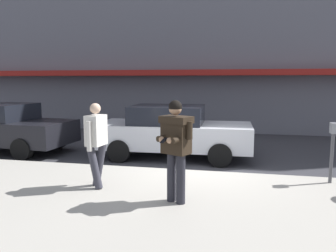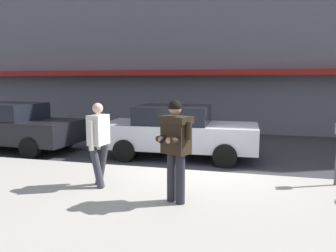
# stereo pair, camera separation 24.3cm
# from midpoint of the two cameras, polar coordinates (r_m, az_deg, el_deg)

# --- Properties ---
(ground_plane) EXTENTS (80.00, 80.00, 0.00)m
(ground_plane) POSITION_cam_midpoint_polar(r_m,az_deg,el_deg) (8.15, 5.00, -8.29)
(ground_plane) COLOR #333338
(sidewalk) EXTENTS (32.00, 5.30, 0.14)m
(sidewalk) POSITION_cam_midpoint_polar(r_m,az_deg,el_deg) (5.40, 12.34, -16.34)
(sidewalk) COLOR #A8A399
(sidewalk) RESTS_ON ground
(curb_paint_line) EXTENTS (28.00, 0.12, 0.01)m
(curb_paint_line) POSITION_cam_midpoint_polar(r_m,az_deg,el_deg) (8.15, 12.11, -8.41)
(curb_paint_line) COLOR silver
(curb_paint_line) RESTS_ON ground
(parked_sedan_near) EXTENTS (4.62, 2.18, 1.54)m
(parked_sedan_near) POSITION_cam_midpoint_polar(r_m,az_deg,el_deg) (11.82, -27.46, -0.17)
(parked_sedan_near) COLOR black
(parked_sedan_near) RESTS_ON ground
(parked_sedan_mid) EXTENTS (4.53, 1.98, 1.54)m
(parked_sedan_mid) POSITION_cam_midpoint_polar(r_m,az_deg,el_deg) (9.66, -0.00, -0.89)
(parked_sedan_mid) COLOR silver
(parked_sedan_mid) RESTS_ON ground
(man_texting_on_phone) EXTENTS (0.62, 0.65, 1.81)m
(man_texting_on_phone) POSITION_cam_midpoint_polar(r_m,az_deg,el_deg) (5.64, 0.13, -2.53)
(man_texting_on_phone) COLOR #23232B
(man_texting_on_phone) RESTS_ON sidewalk
(pedestrian_in_light_coat) EXTENTS (0.37, 0.60, 1.70)m
(pedestrian_in_light_coat) POSITION_cam_midpoint_polar(r_m,az_deg,el_deg) (6.67, -13.42, -2.37)
(pedestrian_in_light_coat) COLOR #33333D
(pedestrian_in_light_coat) RESTS_ON sidewalk
(parking_meter) EXTENTS (0.12, 0.18, 1.27)m
(parking_meter) POSITION_cam_midpoint_polar(r_m,az_deg,el_deg) (7.54, 25.92, -2.84)
(parking_meter) COLOR #4C4C51
(parking_meter) RESTS_ON sidewalk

